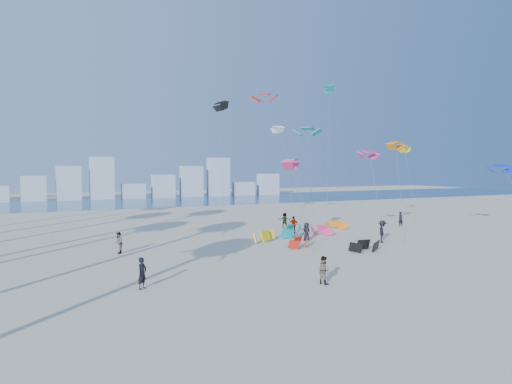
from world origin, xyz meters
name	(u,v)px	position (x,y,z in m)	size (l,w,h in m)	color
ground	(350,306)	(0.00, 0.00, 0.00)	(220.00, 220.00, 0.00)	beige
ocean	(103,203)	(0.00, 72.00, 0.01)	(220.00, 220.00, 0.00)	navy
kitesurfer_near	(142,273)	(-7.96, 7.40, 0.84)	(0.62, 0.40, 1.69)	black
kitesurfer_mid	(323,270)	(1.28, 4.08, 0.78)	(0.76, 0.59, 1.56)	gray
kitesurfers_far	(307,228)	(9.90, 19.52, 0.85)	(31.33, 14.14, 1.90)	black
grounded_kites	(307,235)	(9.20, 18.29, 0.45)	(13.43, 14.10, 1.04)	red
flying_kites	(323,122)	(15.33, 25.01, 11.15)	(26.26, 28.48, 17.85)	#DE3176
distant_skyline	(88,184)	(-1.19, 82.00, 3.09)	(85.00, 3.00, 8.40)	#9EADBF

